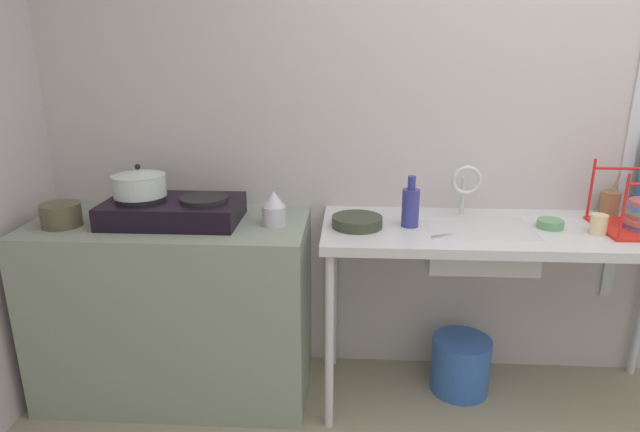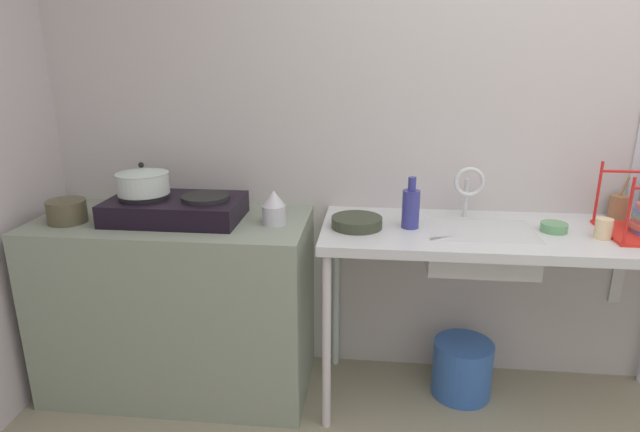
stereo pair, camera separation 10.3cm
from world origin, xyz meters
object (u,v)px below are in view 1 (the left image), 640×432
percolator (274,208)px  bottle_by_sink (411,206)px  bucket_on_floor (460,364)px  frying_pan (357,222)px  utensil_jar (610,203)px  pot_on_left_burner (139,183)px  pot_beside_stove (61,215)px  faucet (466,183)px  stove (173,210)px  cup_by_rack (599,224)px  sink_basin (477,245)px  small_bowl_on_drainboard (550,224)px

percolator → bottle_by_sink: size_ratio=0.69×
bottle_by_sink → bucket_on_floor: (0.28, 0.06, -0.79)m
frying_pan → utensil_jar: bearing=12.2°
pot_on_left_burner → frying_pan: (0.93, -0.03, -0.15)m
pot_beside_stove → bottle_by_sink: size_ratio=0.76×
faucet → bottle_by_sink: size_ratio=1.09×
stove → percolator: size_ratio=3.83×
frying_pan → cup_by_rack: (0.97, -0.04, 0.02)m
sink_basin → frying_pan: (-0.51, -0.02, 0.10)m
pot_beside_stove → small_bowl_on_drainboard: (2.05, 0.09, -0.03)m
pot_on_left_burner → bucket_on_floor: size_ratio=0.83×
percolator → bottle_by_sink: (0.57, 0.02, 0.01)m
percolator → sink_basin: (0.86, 0.02, -0.15)m
sink_basin → frying_pan: 0.52m
faucet → bucket_on_floor: (0.03, -0.08, -0.86)m
percolator → faucet: bearing=10.7°
pot_beside_stove → small_bowl_on_drainboard: 2.05m
percolator → bucket_on_floor: size_ratio=0.55×
pot_on_left_burner → small_bowl_on_drainboard: pot_on_left_burner is taller
sink_basin → small_bowl_on_drainboard: bearing=2.1°
stove → utensil_jar: size_ratio=3.04×
cup_by_rack → small_bowl_on_drainboard: cup_by_rack is taller
stove → bottle_by_sink: bearing=-0.3°
pot_on_left_burner → sink_basin: size_ratio=0.51×
cup_by_rack → utensil_jar: size_ratio=0.43×
frying_pan → faucet: bearing=18.8°
pot_beside_stove → stove: bearing=11.0°
frying_pan → bottle_by_sink: bearing=5.8°
stove → pot_on_left_burner: bearing=180.0°
faucet → frying_pan: bearing=-161.2°
stove → frying_pan: bearing=-2.0°
percolator → frying_pan: 0.36m
sink_basin → frying_pan: frying_pan is taller
cup_by_rack → bottle_by_sink: bearing=175.6°
percolator → faucet: size_ratio=0.63×
bottle_by_sink → utensil_jar: (0.92, 0.22, -0.03)m
stove → bucket_on_floor: bearing=2.3°
pot_on_left_burner → stove: bearing=-0.0°
bottle_by_sink → pot_on_left_burner: bearing=179.8°
cup_by_rack → bucket_on_floor: bearing=166.2°
faucet → pot_beside_stove: bearing=-172.6°
pot_on_left_burner → frying_pan: 0.94m
faucet → small_bowl_on_drainboard: 0.38m
bottle_by_sink → bucket_on_floor: bearing=11.6°
stove → percolator: (0.44, -0.02, 0.02)m
bucket_on_floor → faucet: bearing=108.0°
stove → percolator: 0.44m
sink_basin → bottle_by_sink: bearing=179.8°
utensil_jar → bucket_on_floor: 1.00m
cup_by_rack → bucket_on_floor: (-0.47, 0.12, -0.74)m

